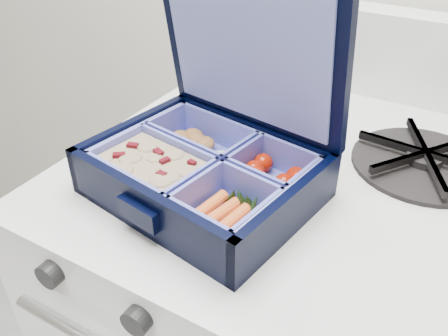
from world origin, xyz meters
The scene contains 4 objects.
bento_box centered at (0.34, 1.59, 0.85)m, with size 0.23×0.18×0.06m, color black, non-canonical shape.
burner_grate centered at (0.54, 1.77, 0.83)m, with size 0.17×0.17×0.02m, color black.
burner_grate_rear centered at (0.32, 1.80, 0.83)m, with size 0.18×0.18×0.02m, color black.
fork centered at (0.37, 1.70, 0.82)m, with size 0.03×0.19×0.01m, color #BCBCBC, non-canonical shape.
Camera 1 is at (0.57, 1.23, 1.14)m, focal length 38.00 mm.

